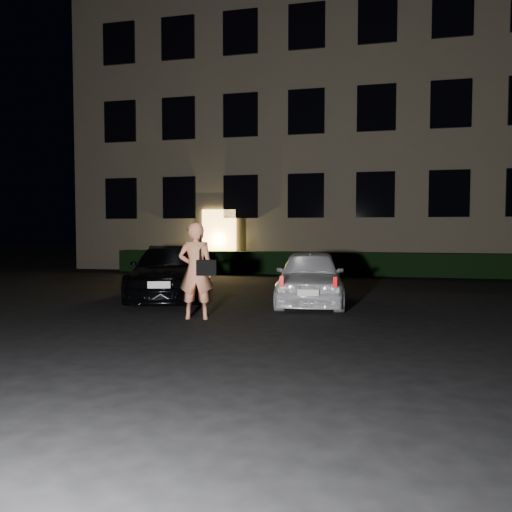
# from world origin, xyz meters

# --- Properties ---
(ground) EXTENTS (80.00, 80.00, 0.00)m
(ground) POSITION_xyz_m (0.00, 0.00, 0.00)
(ground) COLOR black
(ground) RESTS_ON ground
(building) EXTENTS (20.00, 8.11, 12.00)m
(building) POSITION_xyz_m (-0.00, 14.99, 6.00)
(building) COLOR #6F654F
(building) RESTS_ON ground
(hedge) EXTENTS (15.00, 0.70, 0.85)m
(hedge) POSITION_xyz_m (0.00, 10.50, 0.42)
(hedge) COLOR black
(hedge) RESTS_ON ground
(sedan) EXTENTS (3.02, 4.71, 1.27)m
(sedan) POSITION_xyz_m (-2.45, 3.35, 0.64)
(sedan) COLOR black
(sedan) RESTS_ON ground
(hatch) EXTENTS (1.80, 3.76, 1.24)m
(hatch) POSITION_xyz_m (1.13, 3.04, 0.62)
(hatch) COLOR white
(hatch) RESTS_ON ground
(man) EXTENTS (0.81, 0.55, 1.83)m
(man) POSITION_xyz_m (-0.73, 0.57, 0.92)
(man) COLOR #FB9668
(man) RESTS_ON ground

